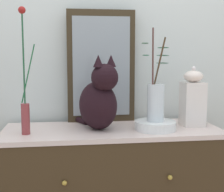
{
  "coord_description": "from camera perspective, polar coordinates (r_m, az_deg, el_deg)",
  "views": [
    {
      "loc": [
        -0.24,
        -1.75,
        1.34
      ],
      "look_at": [
        0.0,
        0.0,
        1.12
      ],
      "focal_mm": 52.49,
      "sensor_mm": 36.0,
      "label": 1
    }
  ],
  "objects": [
    {
      "name": "jar_lidded_porcelain",
      "position": [
        1.91,
        13.88,
        -0.52
      ],
      "size": [
        0.12,
        0.12,
        0.34
      ],
      "color": "silver",
      "rests_on": "sideboard"
    },
    {
      "name": "vase_glass_clear",
      "position": [
        1.77,
        7.61,
        -0.61
      ],
      "size": [
        0.17,
        0.14,
        0.5
      ],
      "color": "silver",
      "rests_on": "bowl_porcelain"
    },
    {
      "name": "bowl_porcelain",
      "position": [
        1.79,
        7.54,
        -5.1
      ],
      "size": [
        0.22,
        0.22,
        0.05
      ],
      "primitive_type": "cylinder",
      "color": "white",
      "rests_on": "sideboard"
    },
    {
      "name": "vase_slim_green",
      "position": [
        1.71,
        -14.91,
        -0.71
      ],
      "size": [
        0.08,
        0.04,
        0.64
      ],
      "color": "brown",
      "rests_on": "sideboard"
    },
    {
      "name": "wall_back",
      "position": [
        2.06,
        -1.14,
        6.0
      ],
      "size": [
        4.4,
        0.08,
        2.6
      ],
      "primitive_type": "cube",
      "color": "silver",
      "rests_on": "ground_plane"
    },
    {
      "name": "mirror_leaning",
      "position": [
        1.96,
        -1.89,
        5.16
      ],
      "size": [
        0.4,
        0.03,
        0.67
      ],
      "color": "#352918",
      "rests_on": "sideboard"
    },
    {
      "name": "cat_sitting",
      "position": [
        1.76,
        -2.29,
        -0.64
      ],
      "size": [
        0.3,
        0.46,
        0.4
      ],
      "color": "black",
      "rests_on": "sideboard"
    }
  ]
}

